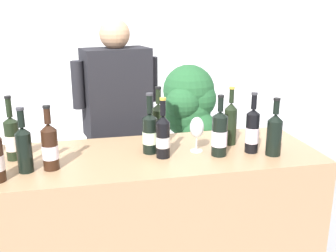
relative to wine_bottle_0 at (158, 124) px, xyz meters
name	(u,v)px	position (x,y,z in m)	size (l,w,h in m)	color
wall_back	(103,38)	(-0.14, 2.46, 0.30)	(8.00, 0.10, 2.80)	white
counter	(139,235)	(-0.14, -0.14, -0.61)	(1.95, 0.66, 0.97)	#9E7A56
wine_bottle_0	(158,124)	(0.00, 0.00, 0.00)	(0.08, 0.08, 0.34)	black
wine_bottle_1	(274,133)	(0.56, -0.29, 0.00)	(0.08, 0.08, 0.31)	black
wine_bottle_2	(219,134)	(0.28, -0.23, 0.00)	(0.08, 0.08, 0.33)	black
wine_bottle_3	(24,147)	(-0.69, -0.25, 0.00)	(0.07, 0.07, 0.32)	black
wine_bottle_4	(50,146)	(-0.58, -0.24, -0.01)	(0.08, 0.08, 0.32)	black
wine_bottle_5	(230,122)	(0.40, -0.07, 0.01)	(0.07, 0.07, 0.33)	black
wine_bottle_7	(252,131)	(0.47, -0.22, 0.00)	(0.07, 0.07, 0.33)	black
wine_bottle_8	(12,138)	(-0.77, -0.06, -0.01)	(0.07, 0.07, 0.33)	black
wine_bottle_9	(163,136)	(-0.02, -0.20, -0.01)	(0.07, 0.07, 0.32)	black
wine_bottle_10	(150,132)	(-0.07, -0.12, -0.01)	(0.08, 0.08, 0.33)	black
wine_glass	(197,129)	(0.18, -0.15, 0.01)	(0.08, 0.08, 0.19)	silver
person_server	(119,145)	(-0.18, 0.52, -0.29)	(0.58, 0.33, 1.66)	black
potted_shrub	(190,112)	(0.53, 1.23, -0.27)	(0.47, 0.55, 1.24)	brown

